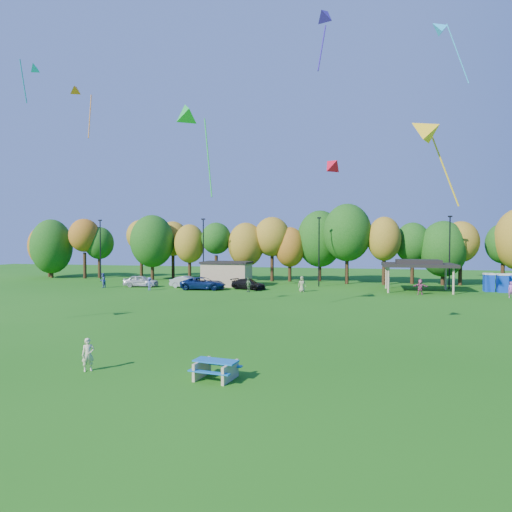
% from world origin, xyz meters
% --- Properties ---
extents(ground, '(160.00, 160.00, 0.00)m').
position_xyz_m(ground, '(0.00, 0.00, 0.00)').
color(ground, '#19600F').
rests_on(ground, ground).
extents(tree_line, '(93.57, 10.55, 11.15)m').
position_xyz_m(tree_line, '(-1.03, 45.51, 5.91)').
color(tree_line, black).
rests_on(tree_line, ground).
extents(lamp_posts, '(64.50, 0.25, 9.09)m').
position_xyz_m(lamp_posts, '(2.00, 40.00, 4.90)').
color(lamp_posts, black).
rests_on(lamp_posts, ground).
extents(utility_building, '(6.30, 4.30, 3.25)m').
position_xyz_m(utility_building, '(-10.00, 38.00, 1.64)').
color(utility_building, tan).
rests_on(utility_building, ground).
extents(pavilion, '(8.20, 6.20, 3.77)m').
position_xyz_m(pavilion, '(14.00, 37.00, 3.23)').
color(pavilion, tan).
rests_on(pavilion, ground).
extents(porta_potties, '(3.75, 1.81, 2.18)m').
position_xyz_m(porta_potties, '(23.46, 38.51, 1.10)').
color(porta_potties, '#0E38B9').
rests_on(porta_potties, ground).
extents(picnic_table, '(2.13, 1.85, 0.83)m').
position_xyz_m(picnic_table, '(1.34, -1.12, 0.48)').
color(picnic_table, tan).
rests_on(picnic_table, ground).
extents(kite_flyer, '(0.67, 0.65, 1.54)m').
position_xyz_m(kite_flyer, '(-4.82, -1.33, 0.77)').
color(kite_flyer, beige).
rests_on(kite_flyer, ground).
extents(car_a, '(4.70, 2.43, 1.53)m').
position_xyz_m(car_a, '(-20.53, 34.24, 0.76)').
color(car_a, silver).
rests_on(car_a, ground).
extents(car_b, '(4.57, 1.93, 1.47)m').
position_xyz_m(car_b, '(-14.20, 34.54, 0.73)').
color(car_b, '#A7A7AD').
rests_on(car_b, ground).
extents(car_c, '(5.81, 3.22, 1.54)m').
position_xyz_m(car_c, '(-11.51, 32.94, 0.77)').
color(car_c, navy).
rests_on(car_c, ground).
extents(car_d, '(4.86, 3.21, 1.31)m').
position_xyz_m(car_d, '(-6.12, 34.42, 0.65)').
color(car_d, black).
rests_on(car_d, ground).
extents(far_person_0, '(1.04, 0.88, 1.66)m').
position_xyz_m(far_person_0, '(-5.49, 31.79, 0.83)').
color(far_person_0, '#598250').
rests_on(far_person_0, ground).
extents(far_person_1, '(1.02, 0.81, 1.83)m').
position_xyz_m(far_person_1, '(0.65, 33.27, 0.91)').
color(far_person_1, '#979C6B').
rests_on(far_person_1, ground).
extents(far_person_2, '(1.68, 0.71, 1.75)m').
position_xyz_m(far_person_2, '(13.88, 33.61, 0.88)').
color(far_person_2, '#A1436A').
rests_on(far_person_2, ground).
extents(far_person_3, '(1.05, 0.64, 1.57)m').
position_xyz_m(far_person_3, '(-17.62, 30.79, 0.79)').
color(far_person_3, '#4C5AA8').
rests_on(far_person_3, ground).
extents(far_person_4, '(0.64, 0.43, 1.72)m').
position_xyz_m(far_person_4, '(22.87, 32.76, 0.86)').
color(far_person_4, '#B455AE').
rests_on(far_person_4, ground).
extents(far_person_5, '(0.76, 0.95, 1.86)m').
position_xyz_m(far_person_5, '(-24.78, 32.12, 0.93)').
color(far_person_5, '#4956A2').
rests_on(far_person_5, ground).
extents(kite_3, '(1.61, 1.67, 1.35)m').
position_xyz_m(kite_3, '(5.67, 7.66, 10.60)').
color(kite_3, red).
extents(kite_5, '(3.54, 2.25, 5.69)m').
position_xyz_m(kite_5, '(10.92, 8.92, 12.66)').
color(kite_5, yellow).
extents(kite_7, '(1.37, 2.65, 4.38)m').
position_xyz_m(kite_7, '(-24.47, 19.75, 23.29)').
color(kite_7, '#0BA4AF').
extents(kite_9, '(1.79, 3.17, 5.39)m').
position_xyz_m(kite_9, '(-19.53, 19.48, 20.60)').
color(kite_9, orange).
extents(kite_11, '(3.84, 1.54, 6.46)m').
position_xyz_m(kite_11, '(14.38, 26.78, 26.26)').
color(kite_11, '#27BEFA').
extents(kite_12, '(1.65, 2.81, 4.51)m').
position_xyz_m(kite_12, '(4.90, 13.03, 21.95)').
color(kite_12, '#321B97').
extents(kite_14, '(3.22, 4.34, 7.63)m').
position_xyz_m(kite_14, '(-5.52, 12.76, 15.81)').
color(kite_14, green).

